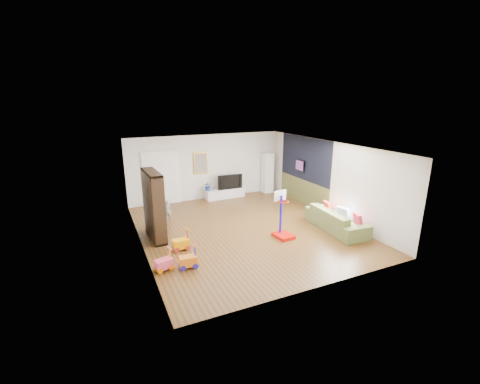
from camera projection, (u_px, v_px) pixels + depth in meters
name	position (u px, v px, depth m)	size (l,w,h in m)	color
floor	(245.00, 229.00, 10.50)	(6.50, 7.50, 0.00)	brown
ceiling	(245.00, 146.00, 9.75)	(6.50, 7.50, 0.00)	white
wall_back	(207.00, 167.00, 13.40)	(6.50, 0.00, 2.70)	silver
wall_front	(321.00, 232.00, 6.85)	(6.50, 0.00, 2.70)	silver
wall_left	(139.00, 202.00, 8.82)	(0.00, 7.50, 2.70)	silver
wall_right	(327.00, 179.00, 11.42)	(0.00, 7.50, 2.70)	white
navy_accent	(305.00, 159.00, 12.50)	(0.01, 3.20, 1.70)	black
olive_wainscot	(303.00, 192.00, 12.88)	(0.01, 3.20, 1.00)	brown
doorway	(162.00, 179.00, 12.68)	(1.45, 0.06, 2.10)	white
painting_back	(201.00, 163.00, 13.21)	(0.62, 0.06, 0.92)	gold
artwork_right	(300.00, 165.00, 12.73)	(0.04, 0.56, 0.46)	#7F3F8C
media_console	(225.00, 193.00, 13.73)	(1.72, 0.43, 0.40)	silver
tall_cabinet	(267.00, 173.00, 14.40)	(0.42, 0.42, 1.80)	white
bookshelf	(154.00, 205.00, 9.56)	(0.37, 1.42, 2.07)	black
sofa	(336.00, 219.00, 10.37)	(2.32, 0.91, 0.68)	#5B6B37
basketball_hoop	(284.00, 215.00, 9.64)	(0.50, 0.61, 1.46)	red
ride_on_yellow	(181.00, 240.00, 8.95)	(0.45, 0.28, 0.60)	#FAA104
ride_on_orange	(188.00, 257.00, 8.00)	(0.44, 0.27, 0.58)	orange
ride_on_pink	(164.00, 260.00, 7.88)	(0.42, 0.26, 0.56)	#FB5172
child	(167.00, 210.00, 11.14)	(0.27, 0.18, 0.73)	slate
tv	(229.00, 181.00, 13.66)	(1.09, 0.14, 0.63)	black
vase_plant	(208.00, 186.00, 13.33)	(0.36, 0.31, 0.40)	navy
pillow_left	(358.00, 219.00, 9.84)	(0.10, 0.37, 0.37)	#BE2340
pillow_center	(343.00, 213.00, 10.40)	(0.10, 0.39, 0.39)	white
pillow_right	(327.00, 206.00, 11.02)	(0.10, 0.36, 0.36)	#B62C1E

